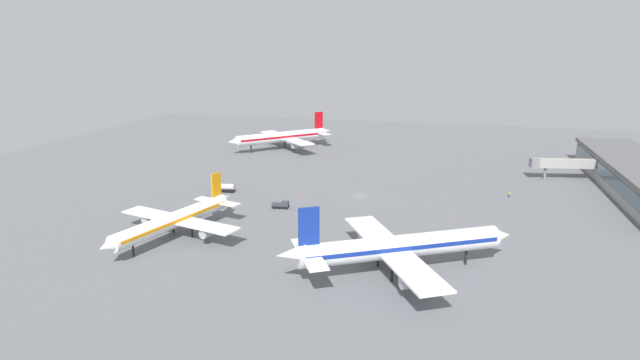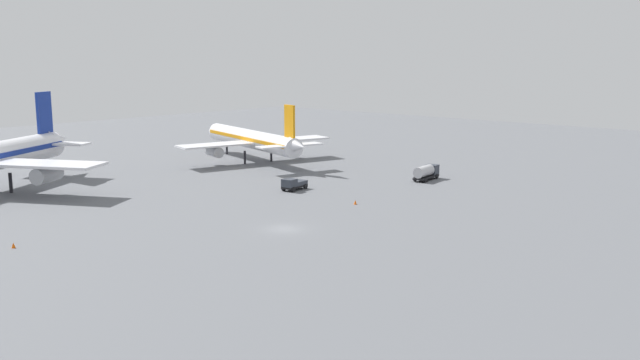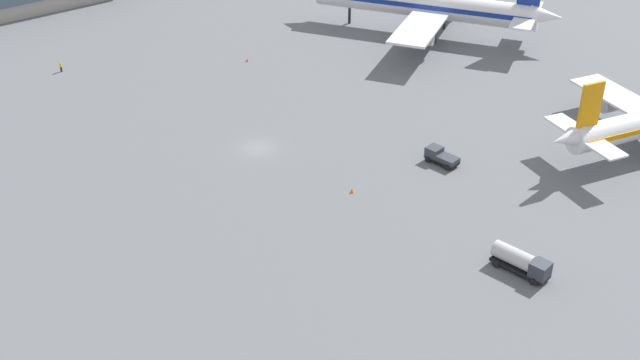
{
  "view_description": "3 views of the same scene",
  "coord_description": "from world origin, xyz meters",
  "px_view_note": "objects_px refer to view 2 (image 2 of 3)",
  "views": [
    {
      "loc": [
        -141.11,
        -24.04,
        42.71
      ],
      "look_at": [
        -0.26,
        11.67,
        4.08
      ],
      "focal_mm": 29.39,
      "sensor_mm": 36.0,
      "label": 1
    },
    {
      "loc": [
        56.53,
        -57.1,
        20.46
      ],
      "look_at": [
        -5.65,
        12.8,
        3.56
      ],
      "focal_mm": 38.67,
      "sensor_mm": 36.0,
      "label": 2
    },
    {
      "loc": [
        52.53,
        77.04,
        51.2
      ],
      "look_at": [
        5.28,
        19.56,
        6.16
      ],
      "focal_mm": 44.41,
      "sensor_mm": 36.0,
      "label": 3
    }
  ],
  "objects_px": {
    "airplane_at_gate": "(253,139)",
    "safety_cone_far_side": "(13,245)",
    "pushback_tractor": "(293,184)",
    "fuel_truck": "(426,172)",
    "safety_cone_near_gate": "(355,202)"
  },
  "relations": [
    {
      "from": "airplane_at_gate",
      "to": "safety_cone_far_side",
      "type": "distance_m",
      "value": 65.43
    },
    {
      "from": "pushback_tractor",
      "to": "fuel_truck",
      "type": "bearing_deg",
      "value": 147.24
    },
    {
      "from": "fuel_truck",
      "to": "pushback_tractor",
      "type": "relative_size",
      "value": 1.42
    },
    {
      "from": "airplane_at_gate",
      "to": "safety_cone_near_gate",
      "type": "relative_size",
      "value": 64.13
    },
    {
      "from": "fuel_truck",
      "to": "pushback_tractor",
      "type": "distance_m",
      "value": 23.56
    },
    {
      "from": "airplane_at_gate",
      "to": "fuel_truck",
      "type": "height_order",
      "value": "airplane_at_gate"
    },
    {
      "from": "fuel_truck",
      "to": "safety_cone_far_side",
      "type": "height_order",
      "value": "fuel_truck"
    },
    {
      "from": "airplane_at_gate",
      "to": "fuel_truck",
      "type": "bearing_deg",
      "value": -156.84
    },
    {
      "from": "safety_cone_near_gate",
      "to": "airplane_at_gate",
      "type": "bearing_deg",
      "value": 156.04
    },
    {
      "from": "fuel_truck",
      "to": "pushback_tractor",
      "type": "xyz_separation_m",
      "value": [
        -10.46,
        -21.11,
        -0.42
      ]
    },
    {
      "from": "safety_cone_near_gate",
      "to": "safety_cone_far_side",
      "type": "xyz_separation_m",
      "value": [
        -13.72,
        -41.89,
        0.0
      ]
    },
    {
      "from": "fuel_truck",
      "to": "safety_cone_near_gate",
      "type": "relative_size",
      "value": 10.82
    },
    {
      "from": "safety_cone_near_gate",
      "to": "fuel_truck",
      "type": "bearing_deg",
      "value": 97.97
    },
    {
      "from": "pushback_tractor",
      "to": "airplane_at_gate",
      "type": "bearing_deg",
      "value": -127.66
    },
    {
      "from": "safety_cone_far_side",
      "to": "airplane_at_gate",
      "type": "bearing_deg",
      "value": 113.86
    }
  ]
}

